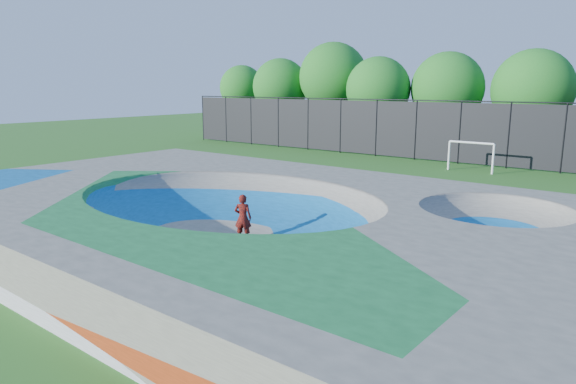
# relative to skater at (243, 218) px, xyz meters

# --- Properties ---
(ground) EXTENTS (120.00, 120.00, 0.00)m
(ground) POSITION_rel_skater_xyz_m (-0.61, -0.10, -0.78)
(ground) COLOR #255F1A
(ground) RESTS_ON ground
(skate_deck) EXTENTS (22.00, 14.00, 1.50)m
(skate_deck) POSITION_rel_skater_xyz_m (-0.61, -0.10, -0.03)
(skate_deck) COLOR gray
(skate_deck) RESTS_ON ground
(skater) EXTENTS (0.67, 0.59, 1.55)m
(skater) POSITION_rel_skater_xyz_m (0.00, 0.00, 0.00)
(skater) COLOR #A91B0D
(skater) RESTS_ON ground
(skateboard) EXTENTS (0.79, 0.58, 0.05)m
(skateboard) POSITION_rel_skater_xyz_m (0.00, 0.00, -0.75)
(skateboard) COLOR black
(skateboard) RESTS_ON ground
(soccer_goal) EXTENTS (2.70, 0.12, 1.78)m
(soccer_goal) POSITION_rel_skater_xyz_m (1.09, 18.20, 0.45)
(soccer_goal) COLOR white
(soccer_goal) RESTS_ON ground
(fence) EXTENTS (48.09, 0.09, 4.04)m
(fence) POSITION_rel_skater_xyz_m (-0.61, 20.90, 1.32)
(fence) COLOR black
(fence) RESTS_ON ground
(treeline) EXTENTS (52.36, 7.42, 8.64)m
(treeline) POSITION_rel_skater_xyz_m (-2.18, 26.14, 4.19)
(treeline) COLOR #443422
(treeline) RESTS_ON ground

